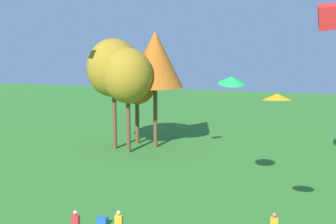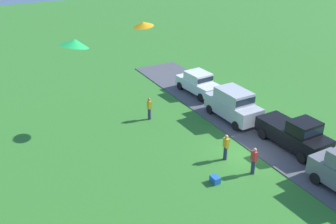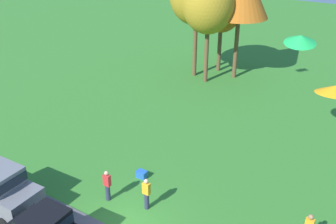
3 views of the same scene
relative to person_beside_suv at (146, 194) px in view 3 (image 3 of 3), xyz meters
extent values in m
cylinder|color=black|center=(-4.46, -4.67, -0.48)|extent=(0.69, 0.26, 0.68)
cylinder|color=black|center=(-4.51, -2.87, -0.48)|extent=(0.69, 0.26, 0.68)
cube|color=black|center=(-1.65, -4.66, 0.92)|extent=(1.56, 1.81, 0.80)
cube|color=#19232D|center=(-1.65, -4.66, 0.92)|extent=(1.58, 1.77, 0.44)
cylinder|color=#2D334C|center=(0.00, 0.00, -0.44)|extent=(0.24, 0.24, 0.88)
cube|color=orange|center=(0.00, 0.00, 0.30)|extent=(0.36, 0.22, 0.60)
sphere|color=tan|center=(0.00, 0.00, 0.72)|extent=(0.22, 0.22, 0.22)
cylinder|color=#2D334C|center=(-2.00, -0.51, -0.44)|extent=(0.24, 0.24, 0.88)
cube|color=red|center=(-2.00, -0.51, 0.30)|extent=(0.36, 0.22, 0.60)
sphere|color=tan|center=(-2.00, -0.51, 0.72)|extent=(0.22, 0.22, 0.22)
sphere|color=#9E7051|center=(7.17, 1.66, 0.72)|extent=(0.22, 0.22, 0.22)
cylinder|color=brown|center=(-6.92, 17.11, 1.61)|extent=(0.36, 0.36, 4.98)
cylinder|color=brown|center=(-5.64, 19.39, 1.10)|extent=(0.36, 0.36, 3.96)
ellipsoid|color=#B25B19|center=(-5.64, 19.39, 4.69)|extent=(3.57, 3.57, 3.92)
cylinder|color=brown|center=(-5.38, 16.31, 1.42)|extent=(0.36, 0.36, 4.60)
ellipsoid|color=olive|center=(-5.38, 16.31, 5.59)|extent=(4.14, 4.14, 4.56)
cylinder|color=brown|center=(-3.70, 18.57, 1.79)|extent=(0.36, 0.36, 5.32)
cube|color=blue|center=(-1.71, 1.93, -0.68)|extent=(0.56, 0.40, 0.40)
cone|color=green|center=(4.26, 7.44, 6.42)|extent=(1.96, 1.99, 0.72)
cone|color=orange|center=(7.05, 2.03, 6.27)|extent=(1.64, 1.66, 0.46)
camera|label=1|loc=(7.72, -19.69, 9.32)|focal=50.00mm
camera|label=2|loc=(-16.39, 12.90, 12.26)|focal=42.00mm
camera|label=3|loc=(8.98, -12.14, 11.78)|focal=42.00mm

